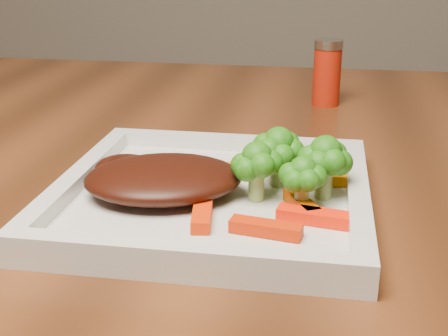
# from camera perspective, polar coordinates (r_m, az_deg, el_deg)

# --- Properties ---
(plate) EXTENTS (0.27, 0.27, 0.01)m
(plate) POSITION_cam_1_polar(r_m,az_deg,el_deg) (0.56, -1.02, -2.94)
(plate) COLOR silver
(plate) RESTS_ON dining_table
(steak) EXTENTS (0.16, 0.14, 0.03)m
(steak) POSITION_cam_1_polar(r_m,az_deg,el_deg) (0.55, -5.56, -0.95)
(steak) COLOR #3A1008
(steak) RESTS_ON plate
(broccoli_0) EXTENTS (0.06, 0.06, 0.07)m
(broccoli_0) POSITION_cam_1_polar(r_m,az_deg,el_deg) (0.56, 5.00, 1.77)
(broccoli_0) COLOR #326110
(broccoli_0) RESTS_ON plate
(broccoli_1) EXTENTS (0.06, 0.06, 0.06)m
(broccoli_1) POSITION_cam_1_polar(r_m,az_deg,el_deg) (0.54, 9.20, 0.47)
(broccoli_1) COLOR #357213
(broccoli_1) RESTS_ON plate
(broccoli_2) EXTENTS (0.06, 0.06, 0.06)m
(broccoli_2) POSITION_cam_1_polar(r_m,az_deg,el_deg) (0.51, 7.21, -0.80)
(broccoli_2) COLOR #116110
(broccoli_2) RESTS_ON plate
(broccoli_3) EXTENTS (0.06, 0.06, 0.06)m
(broccoli_3) POSITION_cam_1_polar(r_m,az_deg,el_deg) (0.53, 3.01, 0.17)
(broccoli_3) COLOR #216310
(broccoli_3) RESTS_ON plate
(carrot_0) EXTENTS (0.06, 0.02, 0.01)m
(carrot_0) POSITION_cam_1_polar(r_m,az_deg,el_deg) (0.48, 3.84, -5.51)
(carrot_0) COLOR red
(carrot_0) RESTS_ON plate
(carrot_1) EXTENTS (0.07, 0.03, 0.01)m
(carrot_1) POSITION_cam_1_polar(r_m,az_deg,el_deg) (0.50, 8.48, -4.42)
(carrot_1) COLOR #FF1F04
(carrot_1) RESTS_ON plate
(carrot_2) EXTENTS (0.02, 0.06, 0.01)m
(carrot_2) POSITION_cam_1_polar(r_m,az_deg,el_deg) (0.50, -2.01, -4.22)
(carrot_2) COLOR red
(carrot_2) RESTS_ON plate
(carrot_3) EXTENTS (0.06, 0.02, 0.01)m
(carrot_3) POSITION_cam_1_polar(r_m,az_deg,el_deg) (0.58, 9.31, -0.96)
(carrot_3) COLOR orange
(carrot_3) RESTS_ON plate
(carrot_4) EXTENTS (0.05, 0.05, 0.01)m
(carrot_4) POSITION_cam_1_polar(r_m,az_deg,el_deg) (0.60, 0.87, -0.05)
(carrot_4) COLOR orange
(carrot_4) RESTS_ON plate
(carrot_5) EXTENTS (0.03, 0.05, 0.01)m
(carrot_5) POSITION_cam_1_polar(r_m,az_deg,el_deg) (0.52, 7.10, -3.27)
(carrot_5) COLOR #E35203
(carrot_5) RESTS_ON plate
(spice_shaker) EXTENTS (0.05, 0.05, 0.09)m
(spice_shaker) POSITION_cam_1_polar(r_m,az_deg,el_deg) (0.90, 9.40, 8.59)
(spice_shaker) COLOR #9F1908
(spice_shaker) RESTS_ON dining_table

